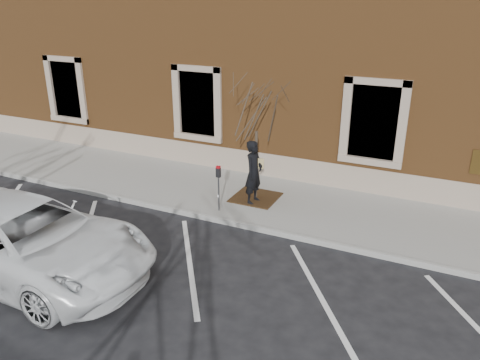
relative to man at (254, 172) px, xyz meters
The scene contains 10 objects.
ground 1.71m from the man, 94.78° to the right, with size 120.00×120.00×0.00m, color #28282B.
sidewalk_near 1.12m from the man, 103.95° to the left, with size 40.00×3.50×0.15m, color #98968F.
curb_near 1.71m from the man, 94.61° to the right, with size 40.00×0.12×0.15m, color #9E9E99.
parking_stripes 3.68m from the man, 91.79° to the right, with size 28.00×4.40×0.01m, color silver, non-canonical shape.
building_civic 7.05m from the man, 90.98° to the left, with size 40.00×8.62×8.00m.
man is the anchor object (origin of this frame).
parking_meter 1.15m from the man, 125.91° to the right, with size 0.12×0.09×1.35m.
tree_grate 0.99m from the man, 102.99° to the left, with size 1.32×1.32×0.03m, color #3A2812.
sapling 1.75m from the man, 102.99° to the left, with size 2.29×2.29×3.82m.
white_truck 6.26m from the man, 120.43° to the right, with size 2.78×6.03×1.68m, color white.
Camera 1 is at (5.18, -10.35, 5.91)m, focal length 35.00 mm.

